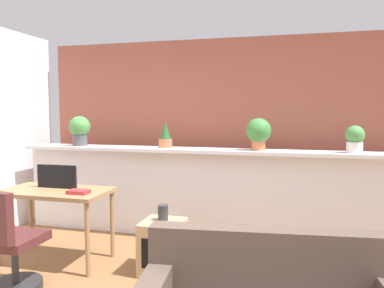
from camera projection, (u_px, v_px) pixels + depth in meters
divider_wall at (208, 195)px, 4.51m from camera, size 4.77×0.16×1.06m
plant_shelf at (207, 151)px, 4.43m from camera, size 4.77×0.37×0.04m
brick_wall_behind at (217, 133)px, 5.03m from camera, size 4.77×0.10×2.50m
potted_plant_0 at (80, 129)px, 4.83m from camera, size 0.27×0.27×0.39m
potted_plant_1 at (165, 136)px, 4.58m from camera, size 0.17×0.17×0.32m
potted_plant_2 at (258, 132)px, 4.27m from camera, size 0.29×0.29×0.37m
potted_plant_3 at (355, 139)px, 3.99m from camera, size 0.20×0.20×0.29m
desk at (56, 198)px, 3.81m from camera, size 1.10×0.60×0.75m
tv_monitor at (57, 176)px, 3.87m from camera, size 0.44×0.04×0.24m
office_chair at (8, 249)px, 3.15m from camera, size 0.48×0.49×0.91m
side_cube_shelf at (163, 247)px, 3.57m from camera, size 0.40×0.41×0.50m
vase_on_shelf at (163, 213)px, 3.59m from camera, size 0.10×0.10×0.15m
book_on_desk at (78, 192)px, 3.61m from camera, size 0.20×0.13×0.04m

